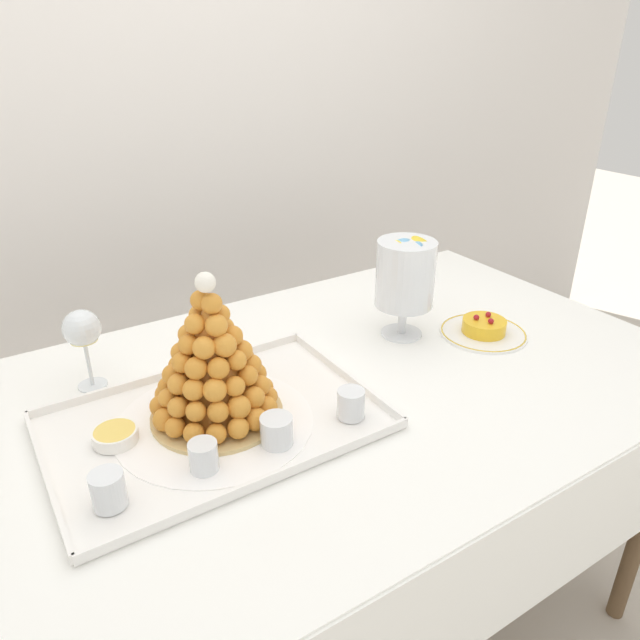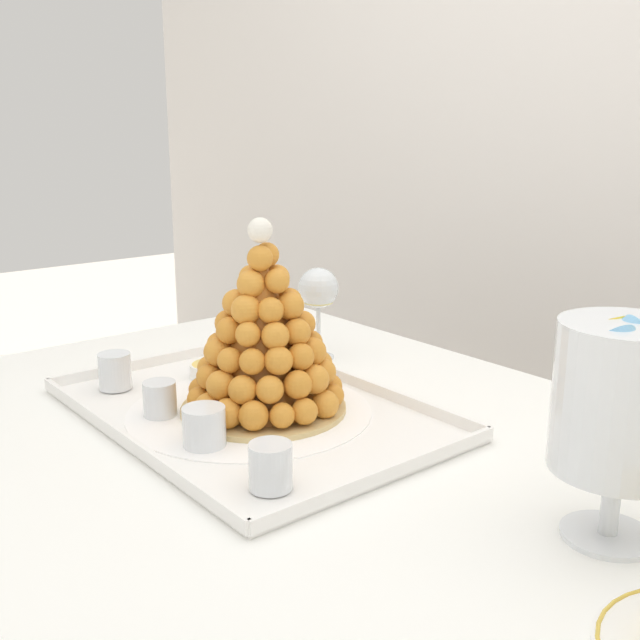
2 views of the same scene
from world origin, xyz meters
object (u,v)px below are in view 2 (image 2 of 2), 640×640
at_px(croquembouche, 265,339).
at_px(creme_brulee_ramekin, 213,369).
at_px(wine_glass, 318,291).
at_px(dessert_cup_mid_left, 160,400).
at_px(macaron_goblet, 622,400).
at_px(serving_tray, 250,412).
at_px(dessert_cup_centre, 204,428).
at_px(dessert_cup_mid_right, 271,468).
at_px(dessert_cup_left, 115,372).

relative_size(croquembouche, creme_brulee_ramekin, 3.63).
distance_m(creme_brulee_ramekin, wine_glass, 0.25).
height_order(dessert_cup_mid_left, wine_glass, wine_glass).
distance_m(croquembouche, macaron_goblet, 0.53).
bearing_deg(serving_tray, dessert_cup_mid_left, -120.64).
distance_m(croquembouche, dessert_cup_centre, 0.18).
height_order(croquembouche, macaron_goblet, croquembouche).
distance_m(dessert_cup_centre, wine_glass, 0.46).
relative_size(creme_brulee_ramekin, wine_glass, 0.47).
relative_size(dessert_cup_mid_left, dessert_cup_centre, 0.89).
distance_m(dessert_cup_mid_left, dessert_cup_mid_right, 0.30).
height_order(serving_tray, wine_glass, wine_glass).
relative_size(serving_tray, dessert_cup_mid_right, 10.68).
relative_size(dessert_cup_centre, dessert_cup_mid_right, 1.04).
bearing_deg(dessert_cup_mid_right, serving_tray, 151.59).
relative_size(dessert_cup_mid_right, macaron_goblet, 0.22).
xyz_separation_m(croquembouche, dessert_cup_mid_right, (0.21, -0.15, -0.09)).
xyz_separation_m(dessert_cup_mid_left, dessert_cup_centre, (0.14, -0.01, 0.00)).
height_order(creme_brulee_ramekin, wine_glass, wine_glass).
bearing_deg(dessert_cup_mid_right, dessert_cup_centre, 178.85).
distance_m(dessert_cup_centre, creme_brulee_ramekin, 0.29).
height_order(dessert_cup_centre, wine_glass, wine_glass).
bearing_deg(dessert_cup_centre, dessert_cup_mid_left, 177.89).
bearing_deg(dessert_cup_mid_left, dessert_cup_mid_right, -1.59).
bearing_deg(macaron_goblet, creme_brulee_ramekin, -175.32).
bearing_deg(croquembouche, dessert_cup_mid_right, -34.15).
bearing_deg(dessert_cup_left, serving_tray, 27.23).
relative_size(serving_tray, creme_brulee_ramekin, 7.45).
bearing_deg(macaron_goblet, wine_glass, 166.60).
bearing_deg(creme_brulee_ramekin, dessert_cup_mid_right, -22.33).
xyz_separation_m(serving_tray, creme_brulee_ramekin, (-0.17, 0.04, 0.02)).
relative_size(dessert_cup_centre, creme_brulee_ramekin, 0.73).
bearing_deg(wine_glass, croquembouche, -54.36).
bearing_deg(creme_brulee_ramekin, dessert_cup_left, -107.90).
xyz_separation_m(dessert_cup_mid_left, dessert_cup_mid_right, (0.30, -0.01, 0.00)).
bearing_deg(macaron_goblet, dessert_cup_mid_right, -144.31).
bearing_deg(wine_glass, macaron_goblet, -13.40).
bearing_deg(croquembouche, macaron_goblet, 8.44).
xyz_separation_m(dessert_cup_mid_right, macaron_goblet, (0.31, 0.22, 0.12)).
distance_m(serving_tray, creme_brulee_ramekin, 0.18).
xyz_separation_m(dessert_cup_left, dessert_cup_centre, (0.29, -0.00, -0.00)).
distance_m(serving_tray, dessert_cup_left, 0.25).
height_order(serving_tray, creme_brulee_ramekin, creme_brulee_ramekin).
bearing_deg(dessert_cup_mid_left, wine_glass, 103.78).
bearing_deg(dessert_cup_centre, creme_brulee_ramekin, 146.27).
bearing_deg(dessert_cup_left, macaron_goblet, 15.77).
xyz_separation_m(dessert_cup_centre, macaron_goblet, (0.47, 0.22, 0.12)).
distance_m(dessert_cup_mid_right, creme_brulee_ramekin, 0.43).
height_order(dessert_cup_mid_right, wine_glass, wine_glass).
xyz_separation_m(dessert_cup_mid_left, creme_brulee_ramekin, (-0.11, 0.16, -0.01)).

